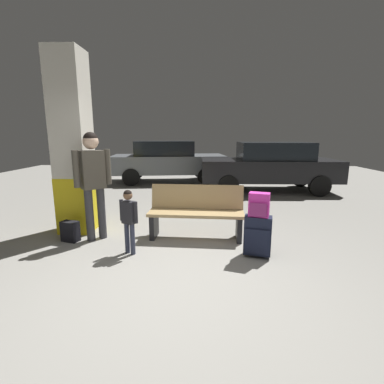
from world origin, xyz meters
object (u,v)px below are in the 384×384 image
at_px(child, 129,215).
at_px(backpack_dark_floor, 71,231).
at_px(bench, 196,212).
at_px(suitcase, 258,236).
at_px(backpack_bright, 259,205).
at_px(parked_car_near, 269,165).
at_px(adult, 93,175).
at_px(parked_car_far, 168,160).
at_px(structural_pillar, 73,145).

xyz_separation_m(child, backpack_dark_floor, (-1.11, 0.46, -0.43)).
height_order(bench, backpack_dark_floor, bench).
bearing_deg(backpack_dark_floor, suitcase, -9.77).
distance_m(backpack_bright, backpack_dark_floor, 3.07).
bearing_deg(parked_car_near, adult, -131.92).
bearing_deg(parked_car_far, child, -88.20).
distance_m(backpack_dark_floor, parked_car_near, 6.19).
relative_size(backpack_dark_floor, parked_car_near, 0.08).
relative_size(bench, parked_car_far, 0.38).
distance_m(suitcase, child, 1.88).
relative_size(structural_pillar, parked_car_near, 0.76).
relative_size(backpack_bright, adult, 0.19).
height_order(bench, parked_car_near, parked_car_near).
bearing_deg(adult, parked_car_near, 48.08).
bearing_deg(parked_car_near, parked_car_far, 153.83).
bearing_deg(child, structural_pillar, 139.79).
bearing_deg(bench, parked_car_far, 101.42).
height_order(backpack_bright, parked_car_far, parked_car_far).
bearing_deg(parked_car_far, suitcase, -72.61).
xyz_separation_m(parked_car_near, parked_car_far, (-3.37, 1.66, 0.00)).
height_order(adult, parked_car_far, adult).
bearing_deg(child, parked_car_near, 57.06).
bearing_deg(parked_car_far, backpack_bright, -72.61).
bearing_deg(parked_car_near, bench, -117.85).
bearing_deg(suitcase, backpack_dark_floor, 170.23).
bearing_deg(bench, structural_pillar, 172.43).
distance_m(structural_pillar, adult, 0.81).
relative_size(suitcase, backpack_bright, 1.78).
xyz_separation_m(suitcase, parked_car_far, (-2.07, 6.60, 0.48)).
relative_size(backpack_bright, backpack_dark_floor, 1.00).
height_order(bench, adult, adult).
bearing_deg(suitcase, bench, 138.83).
distance_m(suitcase, backpack_bright, 0.45).
xyz_separation_m(backpack_bright, parked_car_far, (-2.07, 6.60, 0.03)).
distance_m(bench, backpack_bright, 1.23).
bearing_deg(bench, backpack_bright, -41.20).
relative_size(suitcase, backpack_dark_floor, 1.78).
bearing_deg(structural_pillar, backpack_dark_floor, -80.42).
relative_size(bench, adult, 0.92).
xyz_separation_m(suitcase, backpack_bright, (-0.00, -0.00, 0.45)).
distance_m(backpack_dark_floor, parked_car_far, 6.19).
height_order(structural_pillar, bench, structural_pillar).
xyz_separation_m(suitcase, parked_car_near, (1.31, 4.94, 0.48)).
bearing_deg(backpack_bright, suitcase, 23.95).
relative_size(structural_pillar, suitcase, 5.19).
height_order(child, parked_car_far, parked_car_far).
xyz_separation_m(backpack_dark_floor, parked_car_near, (4.27, 4.43, 0.64)).
relative_size(structural_pillar, backpack_dark_floor, 9.22).
bearing_deg(parked_car_far, adult, -94.81).
height_order(structural_pillar, backpack_bright, structural_pillar).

